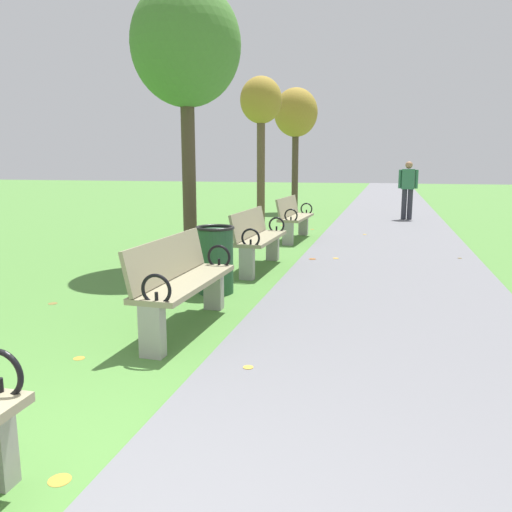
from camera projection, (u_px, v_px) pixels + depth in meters
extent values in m
cube|color=slate|center=(389.00, 207.00, 18.57)|extent=(2.92, 44.00, 0.02)
cylinder|color=black|center=(1.00, 390.00, 2.50)|extent=(0.03, 0.03, 0.12)
cube|color=gray|center=(187.00, 282.00, 4.90)|extent=(0.47, 1.61, 0.05)
cube|color=gray|center=(168.00, 258.00, 4.91)|extent=(0.15, 1.60, 0.40)
cube|color=#99968E|center=(152.00, 331.00, 4.24)|extent=(0.20, 0.12, 0.45)
cube|color=#99968E|center=(214.00, 289.00, 5.65)|extent=(0.20, 0.12, 0.45)
torus|color=black|center=(156.00, 290.00, 4.14)|extent=(0.27, 0.03, 0.27)
cylinder|color=black|center=(157.00, 299.00, 4.16)|extent=(0.03, 0.03, 0.12)
torus|color=black|center=(219.00, 257.00, 5.58)|extent=(0.27, 0.03, 0.27)
cylinder|color=black|center=(219.00, 264.00, 5.60)|extent=(0.03, 0.03, 0.12)
cube|color=gray|center=(261.00, 238.00, 7.73)|extent=(0.48, 1.61, 0.05)
cube|color=gray|center=(249.00, 223.00, 7.74)|extent=(0.16, 1.60, 0.40)
cube|color=#99968E|center=(247.00, 264.00, 7.08)|extent=(0.20, 0.12, 0.45)
cube|color=#99968E|center=(273.00, 247.00, 8.48)|extent=(0.20, 0.12, 0.45)
torus|color=black|center=(251.00, 238.00, 6.98)|extent=(0.27, 0.04, 0.27)
cylinder|color=black|center=(251.00, 244.00, 6.99)|extent=(0.03, 0.03, 0.12)
torus|color=black|center=(277.00, 225.00, 8.42)|extent=(0.27, 0.04, 0.27)
cylinder|color=black|center=(277.00, 230.00, 8.43)|extent=(0.03, 0.03, 0.12)
cube|color=gray|center=(296.00, 217.00, 10.67)|extent=(0.51, 1.62, 0.05)
cube|color=gray|center=(288.00, 206.00, 10.69)|extent=(0.19, 1.60, 0.40)
cube|color=#99968E|center=(288.00, 234.00, 10.02)|extent=(0.21, 0.13, 0.45)
cube|color=#99968E|center=(303.00, 225.00, 11.41)|extent=(0.21, 0.13, 0.45)
torus|color=black|center=(291.00, 216.00, 9.92)|extent=(0.27, 0.04, 0.27)
cylinder|color=black|center=(291.00, 220.00, 9.93)|extent=(0.03, 0.03, 0.12)
torus|color=black|center=(306.00, 209.00, 11.35)|extent=(0.27, 0.04, 0.27)
cylinder|color=black|center=(306.00, 212.00, 11.36)|extent=(0.03, 0.03, 0.12)
cylinder|color=#4C3D2D|center=(189.00, 177.00, 7.98)|extent=(0.21, 0.21, 2.77)
ellipsoid|color=#477A33|center=(186.00, 45.00, 7.62)|extent=(1.66, 1.66, 1.82)
cylinder|color=brown|center=(261.00, 170.00, 13.66)|extent=(0.22, 0.22, 2.84)
ellipsoid|color=olive|center=(261.00, 100.00, 13.34)|extent=(1.10, 1.10, 1.21)
cylinder|color=#4C3D2D|center=(295.00, 170.00, 16.70)|extent=(0.21, 0.21, 2.70)
ellipsoid|color=olive|center=(296.00, 112.00, 16.37)|extent=(1.40, 1.40, 1.55)
cylinder|color=#2D2D38|center=(410.00, 204.00, 14.33)|extent=(0.14, 0.14, 0.85)
cylinder|color=#2D2D38|center=(404.00, 204.00, 14.38)|extent=(0.14, 0.14, 0.85)
cube|color=#33724C|center=(408.00, 179.00, 14.23)|extent=(0.35, 0.24, 0.56)
sphere|color=#9E7051|center=(409.00, 165.00, 14.16)|extent=(0.20, 0.20, 0.20)
cylinder|color=#33724C|center=(416.00, 179.00, 14.16)|extent=(0.09, 0.09, 0.52)
cylinder|color=#33724C|center=(400.00, 179.00, 14.30)|extent=(0.09, 0.09, 0.52)
cylinder|color=#234C2D|center=(216.00, 261.00, 6.33)|extent=(0.44, 0.44, 0.80)
torus|color=black|center=(215.00, 228.00, 6.25)|extent=(0.48, 0.48, 0.04)
cylinder|color=#93511E|center=(175.00, 257.00, 8.75)|extent=(0.12, 0.12, 0.00)
cylinder|color=gold|center=(261.00, 234.00, 11.53)|extent=(0.12, 0.12, 0.00)
cylinder|color=#BC842D|center=(79.00, 358.00, 4.25)|extent=(0.13, 0.13, 0.00)
cylinder|color=brown|center=(460.00, 258.00, 8.57)|extent=(0.08, 0.08, 0.00)
cylinder|color=brown|center=(53.00, 303.00, 5.90)|extent=(0.15, 0.15, 0.00)
cylinder|color=gold|center=(336.00, 258.00, 8.56)|extent=(0.12, 0.12, 0.00)
cylinder|color=gold|center=(259.00, 246.00, 9.90)|extent=(0.11, 0.11, 0.00)
cylinder|color=brown|center=(224.00, 250.00, 9.47)|extent=(0.15, 0.15, 0.00)
cylinder|color=gold|center=(248.00, 367.00, 4.01)|extent=(0.12, 0.12, 0.00)
cylinder|color=gold|center=(365.00, 234.00, 11.40)|extent=(0.11, 0.11, 0.00)
cylinder|color=#93511E|center=(312.00, 259.00, 8.50)|extent=(0.13, 0.13, 0.00)
cylinder|color=#BC842D|center=(60.00, 480.00, 2.62)|extent=(0.12, 0.12, 0.00)
cylinder|color=#BC842D|center=(235.00, 237.00, 11.20)|extent=(0.08, 0.08, 0.00)
cylinder|color=#AD6B23|center=(312.00, 229.00, 12.43)|extent=(0.14, 0.14, 0.00)
cylinder|color=#BC842D|center=(282.00, 225.00, 13.24)|extent=(0.13, 0.13, 0.00)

